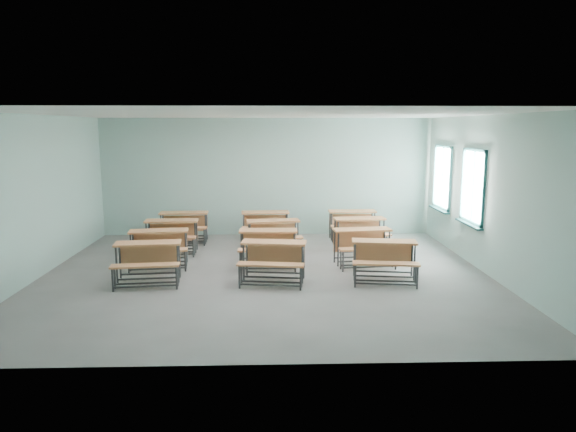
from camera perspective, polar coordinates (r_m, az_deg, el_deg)
name	(u,v)px	position (r m, az deg, el deg)	size (l,w,h in m)	color
room	(269,196)	(10.18, -2.11, 2.19)	(9.04, 8.04, 3.24)	slate
desk_unit_r0c0	(148,256)	(10.17, -15.33, -4.36)	(1.32, 0.95, 0.78)	#B36C40
desk_unit_r0c1	(273,256)	(9.88, -1.65, -4.41)	(1.34, 0.99, 0.78)	#B36C40
desk_unit_r0c2	(384,255)	(10.12, 10.67, -4.24)	(1.34, 0.99, 0.78)	#B36C40
desk_unit_r1c0	(159,243)	(11.30, -14.17, -2.89)	(1.33, 0.97, 0.78)	#B36C40
desk_unit_r1c1	(268,242)	(10.99, -2.22, -2.95)	(1.25, 0.85, 0.78)	#B36C40
desk_unit_r1c2	(363,241)	(11.21, 8.37, -2.80)	(1.33, 0.97, 0.78)	#B36C40
desk_unit_r2c0	(171,231)	(12.47, -12.86, -1.66)	(1.27, 0.87, 0.78)	#B36C40
desk_unit_r2c1	(274,231)	(12.14, -1.58, -1.72)	(1.33, 0.97, 0.78)	#B36C40
desk_unit_r2c2	(361,229)	(12.55, 8.06, -1.43)	(1.32, 0.96, 0.78)	#B36C40
desk_unit_r3c0	(184,222)	(13.55, -11.53, -0.70)	(1.27, 0.87, 0.78)	#B36C40
desk_unit_r3c1	(266,222)	(13.37, -2.51, -0.65)	(1.29, 0.90, 0.78)	#B36C40
desk_unit_r3c2	(353,221)	(13.63, 7.21, -0.52)	(1.25, 0.85, 0.78)	#B36C40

